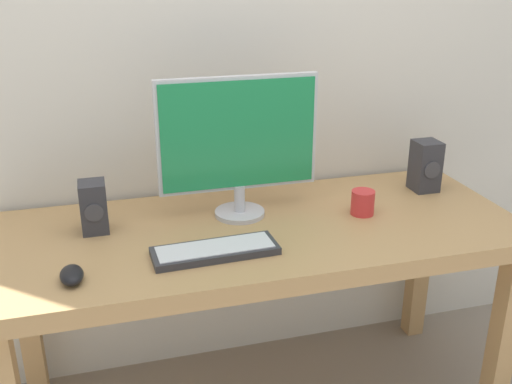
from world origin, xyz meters
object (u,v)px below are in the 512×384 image
monitor (238,141)px  mouse (72,275)px  speaker_right (425,166)px  coffee_mug (362,202)px  speaker_left (94,207)px  desk (260,250)px  keyboard_primary (215,250)px

monitor → mouse: monitor is taller
monitor → speaker_right: bearing=2.8°
coffee_mug → mouse: bearing=-167.7°
monitor → mouse: 0.67m
speaker_right → coffee_mug: 0.35m
speaker_left → desk: bearing=-11.7°
monitor → mouse: bearing=-149.9°
desk → speaker_left: (-0.51, 0.11, 0.17)m
mouse → coffee_mug: bearing=10.1°
keyboard_primary → speaker_right: size_ratio=1.99×
desk → mouse: bearing=-160.7°
keyboard_primary → speaker_right: bearing=19.3°
mouse → speaker_right: 1.31m
desk → mouse: 0.63m
monitor → desk: bearing=-69.6°
desk → monitor: monitor is taller
keyboard_primary → mouse: (-0.40, -0.05, 0.01)m
speaker_left → coffee_mug: speaker_left is taller
mouse → speaker_right: bearing=13.3°
monitor → speaker_right: size_ratio=2.81×
keyboard_primary → desk: bearing=40.6°
keyboard_primary → coffee_mug: size_ratio=4.49×
monitor → speaker_left: 0.50m
desk → mouse: (-0.58, -0.20, 0.11)m
desk → keyboard_primary: (-0.18, -0.15, 0.10)m
desk → speaker_right: 0.72m
desk → coffee_mug: coffee_mug is taller
monitor → mouse: size_ratio=5.07×
desk → speaker_left: size_ratio=10.40×
desk → speaker_right: bearing=12.1°
speaker_left → monitor: bearing=0.6°
desk → speaker_left: bearing=168.3°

